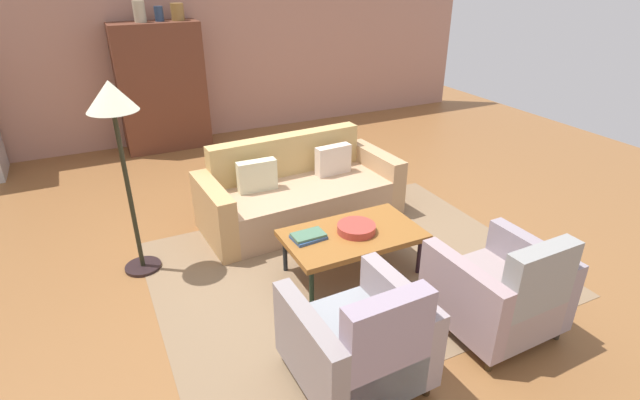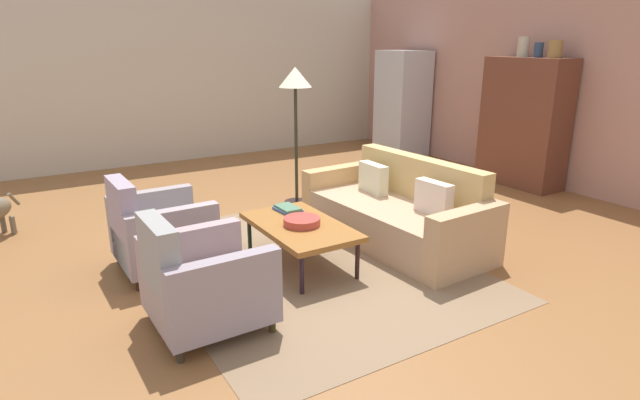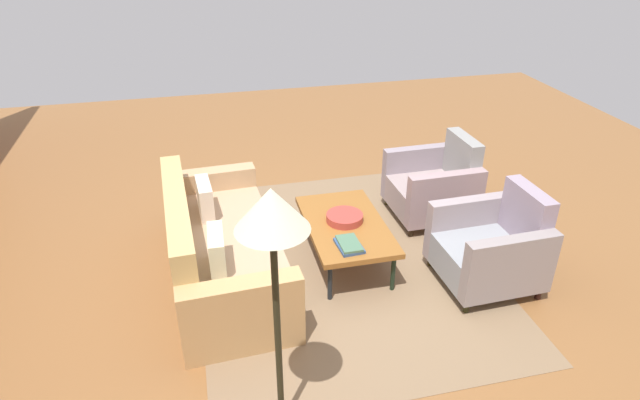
{
  "view_description": "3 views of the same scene",
  "coord_description": "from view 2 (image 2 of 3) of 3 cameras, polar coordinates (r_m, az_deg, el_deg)",
  "views": [
    {
      "loc": [
        -1.66,
        -3.67,
        2.53
      ],
      "look_at": [
        -0.04,
        -0.37,
        0.73
      ],
      "focal_mm": 27.23,
      "sensor_mm": 36.0,
      "label": 1
    },
    {
      "loc": [
        4.16,
        -2.68,
        2.04
      ],
      "look_at": [
        0.11,
        -0.22,
        0.56
      ],
      "focal_mm": 29.16,
      "sensor_mm": 36.0,
      "label": 2
    },
    {
      "loc": [
        -3.84,
        0.7,
        2.94
      ],
      "look_at": [
        0.29,
        -0.27,
        0.63
      ],
      "focal_mm": 30.27,
      "sensor_mm": 36.0,
      "label": 3
    }
  ],
  "objects": [
    {
      "name": "refrigerator",
      "position": [
        9.67,
        9.03,
        10.43
      ],
      "size": [
        0.8,
        0.73,
        1.85
      ],
      "color": "#B7BABF",
      "rests_on": "ground"
    },
    {
      "name": "vase_tall",
      "position": [
        8.01,
        21.42,
        15.39
      ],
      "size": [
        0.16,
        0.16,
        0.27
      ],
      "primitive_type": "cylinder",
      "color": "#B3AA8D",
      "rests_on": "cabinet"
    },
    {
      "name": "area_rug",
      "position": [
        4.97,
        -1.66,
        -6.9
      ],
      "size": [
        3.4,
        2.6,
        0.01
      ],
      "primitive_type": "cube",
      "color": "#81674B",
      "rests_on": "ground"
    },
    {
      "name": "wall_left",
      "position": [
        9.37,
        -14.94,
        12.78
      ],
      "size": [
        0.12,
        7.94,
        2.8
      ],
      "primitive_type": "cube",
      "color": "beige",
      "rests_on": "ground"
    },
    {
      "name": "book_stack",
      "position": [
        5.15,
        -3.57,
        -0.97
      ],
      "size": [
        0.29,
        0.21,
        0.05
      ],
      "color": "#315185",
      "rests_on": "coffee_table"
    },
    {
      "name": "ground_plane",
      "position": [
        5.35,
        1.39,
        -5.13
      ],
      "size": [
        11.51,
        11.51,
        0.0
      ],
      "primitive_type": "plane",
      "color": "brown"
    },
    {
      "name": "fruit_bowl",
      "position": [
        4.76,
        -2.01,
        -2.36
      ],
      "size": [
        0.34,
        0.34,
        0.07
      ],
      "primitive_type": "cylinder",
      "color": "#AC3C33",
      "rests_on": "coffee_table"
    },
    {
      "name": "armchair_left",
      "position": [
        4.96,
        -17.56,
        -3.56
      ],
      "size": [
        0.82,
        0.82,
        0.88
      ],
      "rotation": [
        0.0,
        0.0,
        0.03
      ],
      "color": "#2C2B15",
      "rests_on": "ground"
    },
    {
      "name": "armchair_right",
      "position": [
        3.89,
        -13.12,
        -9.05
      ],
      "size": [
        0.82,
        0.82,
        0.88
      ],
      "rotation": [
        0.0,
        0.0,
        0.02
      ],
      "color": "#2F2417",
      "rests_on": "ground"
    },
    {
      "name": "coffee_table",
      "position": [
        4.81,
        -2.21,
        -3.03
      ],
      "size": [
        1.2,
        0.7,
        0.41
      ],
      "color": "black",
      "rests_on": "ground"
    },
    {
      "name": "vase_small",
      "position": [
        7.71,
        24.41,
        14.85
      ],
      "size": [
        0.18,
        0.18,
        0.23
      ],
      "primitive_type": "cylinder",
      "color": "olive",
      "rests_on": "cabinet"
    },
    {
      "name": "cabinet",
      "position": [
        8.0,
        21.48,
        7.89
      ],
      "size": [
        1.2,
        0.51,
        1.8
      ],
      "color": "brown",
      "rests_on": "ground"
    },
    {
      "name": "floor_lamp",
      "position": [
        6.45,
        -2.72,
        11.95
      ],
      "size": [
        0.4,
        0.4,
        1.72
      ],
      "color": "black",
      "rests_on": "ground"
    },
    {
      "name": "wall_back",
      "position": [
        7.87,
        27.13,
        10.75
      ],
      "size": [
        9.59,
        0.12,
        2.8
      ],
      "primitive_type": "cube",
      "color": "tan",
      "rests_on": "ground"
    },
    {
      "name": "vase_round",
      "position": [
        7.86,
        22.87,
        14.93
      ],
      "size": [
        0.12,
        0.12,
        0.2
      ],
      "primitive_type": "cylinder",
      "color": "navy",
      "rests_on": "cabinet"
    },
    {
      "name": "couch",
      "position": [
        5.48,
        8.68,
        -1.57
      ],
      "size": [
        2.15,
        1.01,
        0.86
      ],
      "rotation": [
        0.0,
        0.0,
        3.2
      ],
      "color": "tan",
      "rests_on": "ground"
    }
  ]
}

